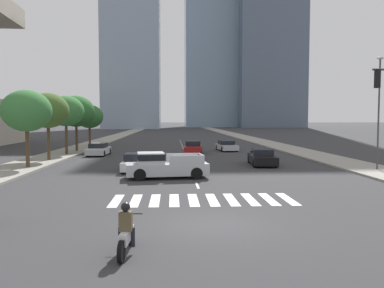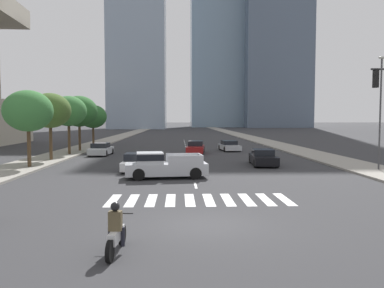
{
  "view_description": "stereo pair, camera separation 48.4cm",
  "coord_description": "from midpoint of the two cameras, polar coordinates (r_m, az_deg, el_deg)",
  "views": [
    {
      "loc": [
        -1.45,
        -13.89,
        3.81
      ],
      "look_at": [
        0.0,
        14.33,
        2.0
      ],
      "focal_mm": 36.71,
      "sensor_mm": 36.0,
      "label": 1
    },
    {
      "loc": [
        -0.96,
        -13.91,
        3.81
      ],
      "look_at": [
        0.0,
        14.33,
        2.0
      ],
      "focal_mm": 36.71,
      "sensor_mm": 36.0,
      "label": 2
    }
  ],
  "objects": [
    {
      "name": "crosswalk_near",
      "position": [
        18.66,
        1.81,
        -8.11
      ],
      "size": [
        8.55,
        2.91,
        0.01
      ],
      "color": "silver",
      "rests_on": "ground"
    },
    {
      "name": "street_tree_second",
      "position": [
        37.25,
        -19.57,
        4.58
      ],
      "size": [
        3.67,
        3.67,
        5.97
      ],
      "color": "#4C3823",
      "rests_on": "sidewalk_west"
    },
    {
      "name": "sedan_red_2",
      "position": [
        43.26,
        0.84,
        -0.54
      ],
      "size": [
        2.27,
        4.84,
        1.39
      ],
      "rotation": [
        0.0,
        0.0,
        -1.67
      ],
      "color": "maroon",
      "rests_on": "ground"
    },
    {
      "name": "sedan_silver_3",
      "position": [
        42.11,
        -12.76,
        -0.79
      ],
      "size": [
        2.04,
        4.34,
        1.31
      ],
      "rotation": [
        0.0,
        0.0,
        1.52
      ],
      "color": "#B7BABF",
      "rests_on": "ground"
    },
    {
      "name": "sedan_silver_1",
      "position": [
        47.14,
        5.73,
        -0.3
      ],
      "size": [
        2.32,
        4.65,
        1.22
      ],
      "rotation": [
        0.0,
        0.0,
        -1.47
      ],
      "color": "#B7BABF",
      "rests_on": "ground"
    },
    {
      "name": "street_tree_fifth",
      "position": [
        54.25,
        -13.94,
        3.88
      ],
      "size": [
        3.65,
        3.65,
        5.53
      ],
      "color": "#4C3823",
      "rests_on": "sidewalk_west"
    },
    {
      "name": "street_tree_nearest",
      "position": [
        32.39,
        -22.32,
        4.45
      ],
      "size": [
        3.71,
        3.71,
        5.85
      ],
      "color": "#4C3823",
      "rests_on": "sidewalk_west"
    },
    {
      "name": "lane_divider_center",
      "position": [
        46.4,
        -0.46,
        -1.04
      ],
      "size": [
        0.14,
        50.0,
        0.01
      ],
      "color": "silver",
      "rests_on": "ground"
    },
    {
      "name": "office_tower_left_skyline",
      "position": [
        159.73,
        -7.86,
        18.17
      ],
      "size": [
        21.46,
        20.84,
        88.82
      ],
      "color": "#8C9EB2",
      "rests_on": "ground"
    },
    {
      "name": "pickup_truck",
      "position": [
        25.32,
        -3.8,
        -3.15
      ],
      "size": [
        5.4,
        2.51,
        1.67
      ],
      "rotation": [
        0.0,
        0.0,
        3.26
      ],
      "color": "#B7BABF",
      "rests_on": "ground"
    },
    {
      "name": "sidewalk_west",
      "position": [
        45.67,
        -17.23,
        -1.19
      ],
      "size": [
        4.0,
        260.0,
        0.15
      ],
      "primitive_type": "cube",
      "color": "gray",
      "rests_on": "ground"
    },
    {
      "name": "street_tree_third",
      "position": [
        42.93,
        -17.18,
        4.57
      ],
      "size": [
        3.71,
        3.71,
        6.05
      ],
      "color": "#4C3823",
      "rests_on": "sidewalk_west"
    },
    {
      "name": "motorcycle_lead",
      "position": [
        11.56,
        -9.76,
        -12.61
      ],
      "size": [
        0.7,
        2.1,
        1.49
      ],
      "rotation": [
        0.0,
        0.0,
        1.49
      ],
      "color": "black",
      "rests_on": "ground"
    },
    {
      "name": "sedan_white_0",
      "position": [
        29.28,
        -7.5,
        -2.66
      ],
      "size": [
        1.98,
        4.56,
        1.3
      ],
      "rotation": [
        0.0,
        0.0,
        1.55
      ],
      "color": "silver",
      "rests_on": "ground"
    },
    {
      "name": "street_lamp_east",
      "position": [
        31.47,
        26.1,
        5.13
      ],
      "size": [
        0.5,
        0.24,
        8.13
      ],
      "color": "#3F3F42",
      "rests_on": "sidewalk_east"
    },
    {
      "name": "sedan_black_4",
      "position": [
        32.91,
        10.71,
        -1.99
      ],
      "size": [
        2.2,
        4.8,
        1.31
      ],
      "rotation": [
        0.0,
        0.0,
        -1.64
      ],
      "color": "black",
      "rests_on": "ground"
    },
    {
      "name": "ground_plane",
      "position": [
        14.46,
        2.95,
        -11.62
      ],
      "size": [
        800.0,
        800.0,
        0.0
      ],
      "primitive_type": "plane",
      "color": "#333335"
    },
    {
      "name": "street_tree_fourth",
      "position": [
        47.16,
        -15.79,
        4.58
      ],
      "size": [
        4.19,
        4.19,
        6.32
      ],
      "color": "#4C3823",
      "rests_on": "sidewalk_west"
    },
    {
      "name": "sidewalk_east",
      "position": [
        46.36,
        16.21,
        -1.1
      ],
      "size": [
        4.0,
        260.0,
        0.15
      ],
      "primitive_type": "cube",
      "color": "gray",
      "rests_on": "ground"
    }
  ]
}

